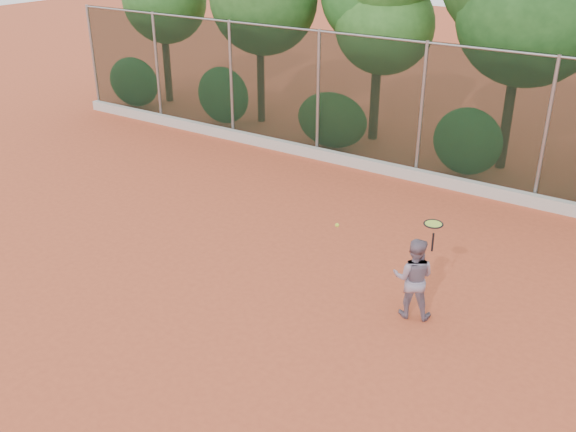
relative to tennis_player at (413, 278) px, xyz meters
The scene contains 6 objects.
ground 2.78m from the tennis_player, 156.61° to the right, with size 80.00×80.00×0.00m, color #C04E2D.
concrete_curb 6.29m from the tennis_player, 113.22° to the left, with size 24.00×0.20×0.30m, color beige.
tennis_player is the anchor object (origin of this frame).
chainlink_fence 6.52m from the tennis_player, 112.59° to the left, with size 24.09×0.09×3.50m.
tennis_racket 1.10m from the tennis_player, 13.12° to the right, with size 0.32×0.32×0.53m.
tennis_ball_in_flight 1.59m from the tennis_player, 152.79° to the right, with size 0.07×0.07×0.07m.
Camera 1 is at (5.83, -7.77, 6.22)m, focal length 40.00 mm.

